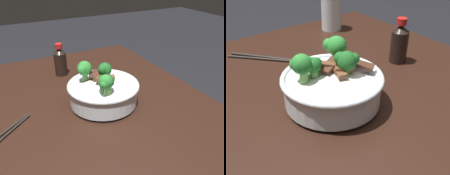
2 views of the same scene
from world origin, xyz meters
The scene contains 5 objects.
dining_table centered at (0.00, 0.00, 0.66)m, with size 1.11×0.84×0.81m.
rice_bowl centered at (0.06, -0.08, 0.86)m, with size 0.22×0.22×0.14m.
drinking_glass centered at (0.34, 0.30, 0.86)m, with size 0.07×0.07×0.12m.
chopsticks_pair centered at (0.03, 0.23, 0.81)m, with size 0.15×0.17×0.01m.
soy_sauce_bottle centered at (0.34, -0.03, 0.86)m, with size 0.05×0.05×0.13m.
Camera 2 is at (-0.24, -0.50, 1.17)m, focal length 44.81 mm.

